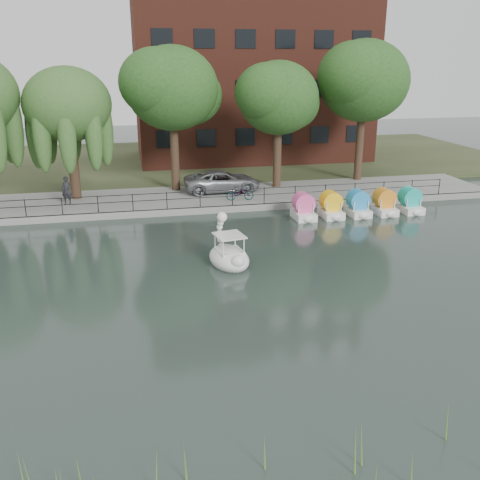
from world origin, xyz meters
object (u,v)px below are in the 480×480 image
object	(u,v)px
bicycle	(240,192)
pedestrian	(66,188)
minivan	(222,180)
swan_boat	(229,254)

from	to	relation	value
bicycle	pedestrian	world-z (taller)	pedestrian
bicycle	pedestrian	bearing A→B (deg)	87.45
minivan	swan_boat	size ratio (longest dim) A/B	2.01
minivan	pedestrian	size ratio (longest dim) A/B	2.96
pedestrian	swan_boat	world-z (taller)	pedestrian
minivan	bicycle	xyz separation A→B (m)	(0.68, -2.49, -0.31)
minivan	bicycle	bearing A→B (deg)	-165.73
minivan	bicycle	size ratio (longest dim) A/B	3.40
bicycle	swan_boat	xyz separation A→B (m)	(-2.61, -9.79, -0.41)
swan_boat	bicycle	bearing A→B (deg)	65.23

